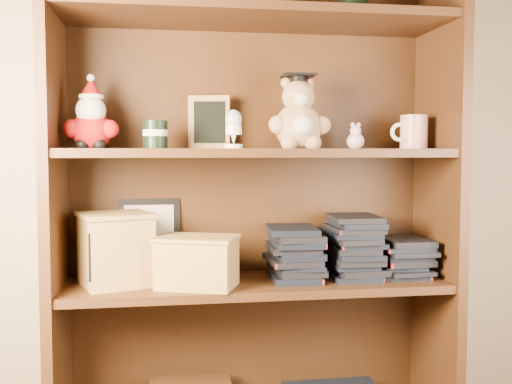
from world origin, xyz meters
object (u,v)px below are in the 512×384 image
Objects in this scene: bookcase at (253,204)px; teacher_mug at (413,132)px; grad_teddy_bear at (299,120)px; treats_box at (116,249)px.

teacher_mug is (0.50, -0.05, 0.22)m from bookcase.
grad_teddy_bear reaches higher than teacher_mug.
grad_teddy_bear is (0.13, -0.06, 0.26)m from bookcase.
bookcase is 13.44× the size of teacher_mug.
bookcase is at bearing 174.22° from teacher_mug.
bookcase is 0.55m from teacher_mug.
grad_teddy_bear reaches higher than treats_box.
treats_box is at bearing -179.94° from teacher_mug.
grad_teddy_bear is 1.94× the size of teacher_mug.
bookcase reaches higher than teacher_mug.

